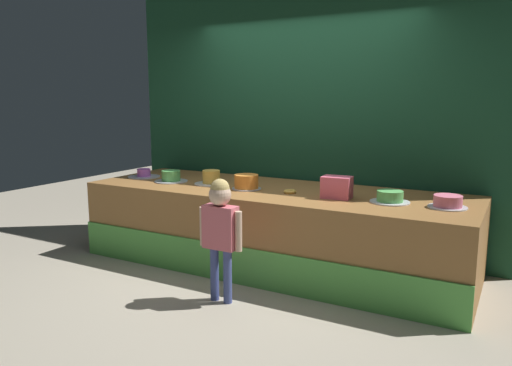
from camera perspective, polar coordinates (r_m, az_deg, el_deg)
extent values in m
plane|color=#ADA38E|center=(4.49, -1.64, -11.73)|extent=(12.00, 12.00, 0.00)
cube|color=#9E6B38|center=(4.89, 2.05, -5.16)|extent=(3.80, 1.24, 0.77)
cube|color=#59B24C|center=(4.42, -1.72, -9.67)|extent=(3.80, 0.02, 0.35)
cube|color=#19472D|center=(5.38, 5.63, 7.90)|extent=(4.27, 0.08, 2.95)
cylinder|color=#3F4C8C|center=(4.11, -4.85, -10.48)|extent=(0.07, 0.07, 0.45)
cylinder|color=#3F4C8C|center=(4.04, -3.33, -10.80)|extent=(0.07, 0.07, 0.45)
cube|color=#D86672|center=(3.95, -4.17, -5.15)|extent=(0.28, 0.13, 0.35)
cylinder|color=beige|center=(4.05, -6.18, -5.02)|extent=(0.06, 0.06, 0.32)
cylinder|color=beige|center=(3.87, -2.06, -5.66)|extent=(0.06, 0.06, 0.32)
sphere|color=beige|center=(3.89, -4.22, -1.36)|extent=(0.18, 0.18, 0.18)
sphere|color=tan|center=(3.88, -4.23, -0.63)|extent=(0.15, 0.15, 0.15)
cube|color=#F56583|center=(4.40, 9.40, -0.50)|extent=(0.27, 0.20, 0.20)
torus|color=#F2BF4C|center=(4.59, 3.98, -1.00)|extent=(0.12, 0.12, 0.03)
cylinder|color=silver|center=(5.66, -12.93, 0.72)|extent=(0.36, 0.36, 0.01)
cylinder|color=#CC66D8|center=(5.66, -12.94, 1.19)|extent=(0.15, 0.15, 0.08)
cylinder|color=silver|center=(5.30, -9.86, 0.21)|extent=(0.35, 0.35, 0.01)
cylinder|color=#59B259|center=(5.29, -9.88, 0.86)|extent=(0.20, 0.20, 0.11)
cylinder|color=white|center=(5.09, -5.22, -0.07)|extent=(0.35, 0.35, 0.01)
cylinder|color=#F2BF4C|center=(5.08, -5.24, 0.73)|extent=(0.18, 0.18, 0.13)
cylinder|color=silver|center=(4.79, -1.13, -0.66)|extent=(0.29, 0.29, 0.01)
cylinder|color=orange|center=(4.78, -1.13, 0.19)|extent=(0.23, 0.23, 0.13)
cylinder|color=silver|center=(4.33, 15.32, -2.13)|extent=(0.34, 0.34, 0.01)
cylinder|color=#59B259|center=(4.32, 15.35, -1.47)|extent=(0.22, 0.22, 0.09)
cylinder|color=silver|center=(4.27, 21.42, -2.63)|extent=(0.31, 0.31, 0.01)
cylinder|color=pink|center=(4.26, 21.46, -1.96)|extent=(0.22, 0.22, 0.09)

